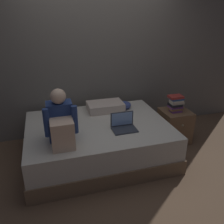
# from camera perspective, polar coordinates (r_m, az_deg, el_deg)

# --- Properties ---
(ground_plane) EXTENTS (8.00, 8.00, 0.00)m
(ground_plane) POSITION_cam_1_polar(r_m,az_deg,el_deg) (3.40, 1.34, -12.71)
(ground_plane) COLOR brown
(wall_back) EXTENTS (5.60, 0.10, 2.70)m
(wall_back) POSITION_cam_1_polar(r_m,az_deg,el_deg) (3.96, -3.90, 13.88)
(wall_back) COLOR slate
(wall_back) RESTS_ON ground_plane
(bed) EXTENTS (2.00, 1.50, 0.53)m
(bed) POSITION_cam_1_polar(r_m,az_deg,el_deg) (3.45, -3.33, -6.91)
(bed) COLOR #7A6047
(bed) RESTS_ON ground_plane
(nightstand) EXTENTS (0.44, 0.46, 0.53)m
(nightstand) POSITION_cam_1_polar(r_m,az_deg,el_deg) (3.98, 14.85, -3.27)
(nightstand) COLOR brown
(nightstand) RESTS_ON ground_plane
(person_sitting) EXTENTS (0.39, 0.44, 0.65)m
(person_sitting) POSITION_cam_1_polar(r_m,az_deg,el_deg) (2.84, -12.24, -2.66)
(person_sitting) COLOR navy
(person_sitting) RESTS_ON bed
(laptop) EXTENTS (0.32, 0.23, 0.22)m
(laptop) POSITION_cam_1_polar(r_m,az_deg,el_deg) (3.17, 2.78, -3.20)
(laptop) COLOR #333842
(laptop) RESTS_ON bed
(pillow) EXTENTS (0.56, 0.36, 0.13)m
(pillow) POSITION_cam_1_polar(r_m,az_deg,el_deg) (3.75, -1.62, 1.34)
(pillow) COLOR beige
(pillow) RESTS_ON bed
(book_stack) EXTENTS (0.23, 0.17, 0.26)m
(book_stack) POSITION_cam_1_polar(r_m,az_deg,el_deg) (3.80, 15.15, 2.02)
(book_stack) COLOR #703D84
(book_stack) RESTS_ON nightstand
(clothes_pile) EXTENTS (0.31, 0.22, 0.12)m
(clothes_pile) POSITION_cam_1_polar(r_m,az_deg,el_deg) (3.81, 2.37, 1.51)
(clothes_pile) COLOR gray
(clothes_pile) RESTS_ON bed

